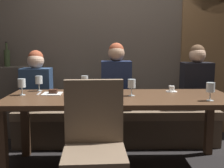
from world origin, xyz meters
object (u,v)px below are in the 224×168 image
object	(u,v)px
espresso_cup	(172,89)
wine_glass_end_right	(85,80)
fork_on_table	(39,94)
diner_bearded	(116,78)
wine_glass_center_front	(210,88)
dining_table	(120,105)
banquette_bench	(117,126)
chair_near_side	(94,139)
diner_far_end	(196,78)
wine_glass_near_right	(22,83)
wine_glass_near_left	(39,81)
wine_glass_far_right	(132,84)
dessert_plate	(53,93)
wine_bottle_pale_label	(7,57)
diner_redhead	(36,82)

from	to	relation	value
espresso_cup	wine_glass_end_right	bearing A→B (deg)	174.03
fork_on_table	espresso_cup	bearing A→B (deg)	2.23
diner_bearded	wine_glass_center_front	distance (m)	1.23
dining_table	banquette_bench	world-z (taller)	dining_table
chair_near_side	wine_glass_center_front	size ratio (longest dim) A/B	5.98
dining_table	diner_far_end	world-z (taller)	diner_far_end
wine_glass_near_right	espresso_cup	size ratio (longest dim) A/B	1.37
chair_near_side	wine_glass_near_left	distance (m)	1.26
wine_glass_far_right	wine_glass_end_right	bearing A→B (deg)	146.86
chair_near_side	wine_glass_center_front	world-z (taller)	chair_near_side
wine_glass_end_right	dessert_plate	bearing A→B (deg)	-145.51
wine_bottle_pale_label	wine_glass_center_front	bearing A→B (deg)	-29.81
banquette_bench	wine_glass_near_right	xyz separation A→B (m)	(-0.97, -0.62, 0.63)
wine_bottle_pale_label	diner_redhead	bearing A→B (deg)	-34.48
wine_glass_near_left	wine_glass_near_right	world-z (taller)	same
diner_redhead	wine_glass_far_right	xyz separation A→B (m)	(1.10, -0.71, 0.06)
chair_near_side	wine_bottle_pale_label	bearing A→B (deg)	124.64
wine_glass_center_front	diner_redhead	bearing A→B (deg)	151.45
chair_near_side	diner_far_end	distance (m)	1.91
wine_glass_end_right	banquette_bench	bearing A→B (deg)	45.41
diner_far_end	wine_glass_near_left	size ratio (longest dim) A/B	4.81
wine_bottle_pale_label	wine_glass_far_right	size ratio (longest dim) A/B	1.99
wine_glass_end_right	espresso_cup	bearing A→B (deg)	-5.97
dessert_plate	dining_table	bearing A→B (deg)	-10.01
wine_glass_far_right	wine_glass_near_left	size ratio (longest dim) A/B	1.00
diner_far_end	wine_glass_near_right	world-z (taller)	diner_far_end
wine_glass_end_right	wine_glass_center_front	size ratio (longest dim) A/B	1.00
diner_redhead	banquette_bench	bearing A→B (deg)	-1.74
wine_glass_near_left	espresso_cup	size ratio (longest dim) A/B	1.37
diner_bearded	dining_table	bearing A→B (deg)	-89.42
wine_glass_end_right	diner_far_end	bearing A→B (deg)	16.46
dining_table	wine_bottle_pale_label	bearing A→B (deg)	144.08
wine_glass_far_right	dessert_plate	bearing A→B (deg)	172.58
banquette_bench	wine_glass_far_right	bearing A→B (deg)	-80.16
wine_glass_center_front	fork_on_table	world-z (taller)	wine_glass_center_front
wine_glass_near_left	dessert_plate	distance (m)	0.29
wine_glass_center_front	wine_glass_near_left	distance (m)	1.75
wine_bottle_pale_label	espresso_cup	world-z (taller)	wine_bottle_pale_label
wine_glass_center_front	chair_near_side	bearing A→B (deg)	-154.69
wine_glass_near_left	dessert_plate	xyz separation A→B (m)	(0.18, -0.21, -0.10)
wine_glass_near_right	diner_redhead	bearing A→B (deg)	91.51
wine_glass_near_right	wine_glass_near_left	bearing A→B (deg)	66.17
wine_bottle_pale_label	wine_glass_near_right	size ratio (longest dim) A/B	1.99
diner_far_end	wine_glass_far_right	world-z (taller)	diner_far_end
dining_table	fork_on_table	distance (m)	0.83
diner_bearded	wine_glass_end_right	size ratio (longest dim) A/B	4.94
diner_far_end	wine_bottle_pale_label	distance (m)	2.46
diner_far_end	fork_on_table	distance (m)	1.90
diner_redhead	wine_glass_end_right	world-z (taller)	diner_redhead
wine_glass_near_left	espresso_cup	bearing A→B (deg)	-3.77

